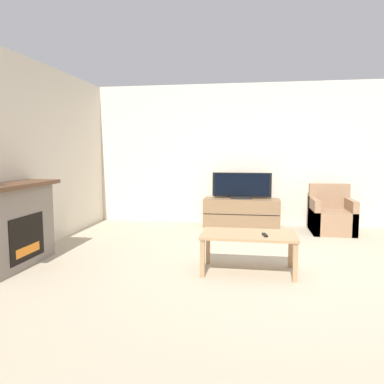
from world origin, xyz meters
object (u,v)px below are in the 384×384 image
(fireplace, at_px, (13,225))
(remote, at_px, (265,235))
(tv, at_px, (242,187))
(coffee_table, at_px, (249,238))
(tv_stand, at_px, (241,213))
(armchair, at_px, (331,217))

(fireplace, xyz_separation_m, remote, (3.02, 0.19, -0.06))
(tv, relative_size, remote, 7.08)
(tv, height_order, coffee_table, tv)
(tv, height_order, remote, tv)
(tv_stand, distance_m, tv, 0.49)
(tv, bearing_deg, armchair, -8.88)
(remote, bearing_deg, armchair, 53.19)
(tv, relative_size, armchair, 1.31)
(tv_stand, bearing_deg, tv, -90.00)
(remote, bearing_deg, tv, 86.28)
(armchair, height_order, coffee_table, armchair)
(armchair, height_order, remote, armchair)
(fireplace, distance_m, coffee_table, 2.85)
(tv, xyz_separation_m, remote, (0.35, -2.77, -0.28))
(remote, bearing_deg, fireplace, 172.68)
(fireplace, xyz_separation_m, coffee_table, (2.84, 0.28, -0.12))
(armchair, bearing_deg, remote, -115.94)
(tv_stand, relative_size, coffee_table, 1.29)
(coffee_table, height_order, remote, remote)
(fireplace, relative_size, coffee_table, 1.25)
(tv_stand, bearing_deg, fireplace, -132.14)
(armchair, relative_size, coffee_table, 0.76)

